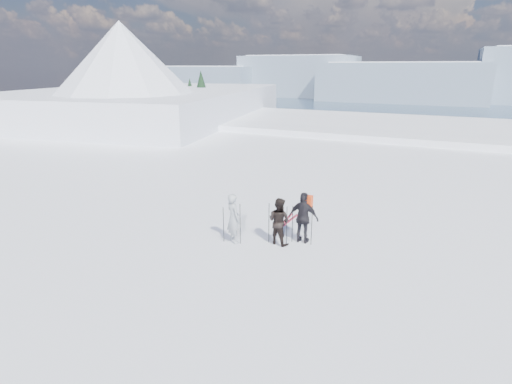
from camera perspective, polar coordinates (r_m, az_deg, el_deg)
lake_basin at (r=40.55m, az=19.38°, el=-0.70°), size 820.00×820.00×71.62m
far_mountain_range at (r=464.31m, az=29.03°, el=13.96°), size 770.00×110.00×53.00m
near_ridge at (r=49.02m, az=-13.10°, el=6.53°), size 31.37×35.68×25.62m
skier_grey at (r=12.99m, az=-3.26°, el=-3.75°), size 0.73×0.68×1.67m
skier_dark at (r=12.90m, az=3.29°, el=-4.17°), size 0.88×0.75×1.56m
skier_pack at (r=13.03m, az=6.81°, el=-3.69°), size 1.01×0.45×1.71m
backpack at (r=12.90m, az=7.36°, el=1.18°), size 0.37×0.22×0.47m
ski_poles at (r=12.93m, az=2.14°, el=-4.69°), size 2.72×0.97×1.37m
skis_loose at (r=14.95m, az=4.36°, el=-4.21°), size 0.32×1.70×0.03m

